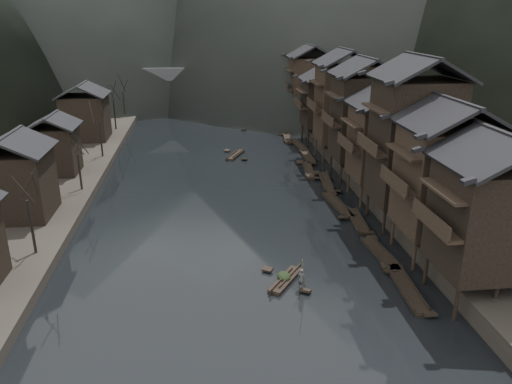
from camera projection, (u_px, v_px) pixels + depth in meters
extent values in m
plane|color=black|center=(237.00, 260.00, 42.52)|extent=(300.00, 300.00, 0.00)
cube|color=#2D2823|center=(427.00, 133.00, 83.28)|extent=(40.00, 200.00, 1.80)
cylinder|color=black|center=(457.00, 303.00, 33.85)|extent=(0.30, 0.30, 2.90)
cylinder|color=black|center=(426.00, 269.00, 38.34)|extent=(0.30, 0.30, 2.90)
cylinder|color=black|center=(495.00, 301.00, 34.14)|extent=(0.30, 0.30, 2.90)
cylinder|color=black|center=(460.00, 267.00, 38.63)|extent=(0.30, 0.30, 2.90)
cube|color=black|center=(492.00, 218.00, 34.68)|extent=(7.00, 6.00, 7.66)
cube|color=black|center=(437.00, 225.00, 34.39)|extent=(1.20, 5.70, 0.25)
cylinder|color=black|center=(414.00, 256.00, 40.39)|extent=(0.30, 0.30, 2.90)
cylinder|color=black|center=(393.00, 232.00, 44.88)|extent=(0.30, 0.30, 2.90)
cylinder|color=black|center=(447.00, 254.00, 40.68)|extent=(0.30, 0.30, 2.90)
cylinder|color=black|center=(422.00, 230.00, 45.17)|extent=(0.30, 0.30, 2.90)
cube|color=black|center=(446.00, 179.00, 41.04)|extent=(7.00, 6.00, 8.69)
cube|color=black|center=(399.00, 186.00, 40.77)|extent=(1.20, 5.70, 0.25)
cylinder|color=black|center=(384.00, 222.00, 46.94)|extent=(0.30, 0.30, 2.90)
cylinder|color=black|center=(368.00, 204.00, 51.42)|extent=(0.30, 0.30, 2.90)
cylinder|color=black|center=(412.00, 221.00, 47.22)|extent=(0.30, 0.30, 2.90)
cylinder|color=black|center=(393.00, 203.00, 51.71)|extent=(0.30, 0.30, 2.90)
cube|color=black|center=(413.00, 142.00, 47.10)|extent=(7.00, 6.00, 11.55)
cube|color=black|center=(372.00, 149.00, 46.87)|extent=(1.20, 5.70, 0.25)
cylinder|color=black|center=(361.00, 196.00, 53.48)|extent=(0.30, 0.30, 2.90)
cylinder|color=black|center=(348.00, 182.00, 57.96)|extent=(0.30, 0.30, 2.90)
cylinder|color=black|center=(386.00, 195.00, 53.77)|extent=(0.30, 0.30, 2.90)
cylinder|color=black|center=(371.00, 181.00, 58.25)|extent=(0.30, 0.30, 2.90)
cube|color=black|center=(385.00, 142.00, 54.26)|extent=(7.00, 6.00, 7.89)
cube|color=black|center=(349.00, 147.00, 53.98)|extent=(1.20, 5.70, 0.25)
cylinder|color=black|center=(341.00, 174.00, 60.95)|extent=(0.30, 0.30, 2.90)
cylinder|color=black|center=(331.00, 163.00, 65.44)|extent=(0.30, 0.30, 2.90)
cylinder|color=black|center=(363.00, 173.00, 61.24)|extent=(0.30, 0.30, 2.90)
cylinder|color=black|center=(351.00, 162.00, 65.73)|extent=(0.30, 0.30, 2.90)
cube|color=black|center=(363.00, 118.00, 61.36)|extent=(7.00, 6.00, 10.13)
cube|color=black|center=(331.00, 122.00, 61.11)|extent=(1.20, 5.70, 0.25)
cylinder|color=black|center=(323.00, 154.00, 69.36)|extent=(0.30, 0.30, 2.90)
cylinder|color=black|center=(316.00, 145.00, 73.85)|extent=(0.30, 0.30, 2.90)
cylinder|color=black|center=(343.00, 153.00, 69.65)|extent=(0.30, 0.30, 2.90)
cylinder|color=black|center=(334.00, 145.00, 74.14)|extent=(0.30, 0.30, 2.90)
cube|color=black|center=(343.00, 104.00, 69.71)|extent=(7.00, 6.00, 10.49)
cube|color=black|center=(315.00, 108.00, 69.46)|extent=(1.20, 5.70, 0.25)
cylinder|color=black|center=(308.00, 137.00, 78.71)|extent=(0.30, 0.30, 2.90)
cylinder|color=black|center=(302.00, 130.00, 83.19)|extent=(0.30, 0.30, 2.90)
cylinder|color=black|center=(325.00, 137.00, 79.00)|extent=(0.30, 0.30, 2.90)
cylinder|color=black|center=(318.00, 130.00, 83.48)|extent=(0.30, 0.30, 2.90)
cube|color=black|center=(325.00, 103.00, 79.61)|extent=(7.00, 6.00, 7.20)
cube|color=black|center=(301.00, 106.00, 79.31)|extent=(1.20, 5.70, 0.25)
cylinder|color=black|center=(294.00, 122.00, 89.92)|extent=(0.30, 0.30, 2.90)
cylinder|color=black|center=(290.00, 116.00, 94.41)|extent=(0.30, 0.30, 2.90)
cylinder|color=black|center=(309.00, 121.00, 90.21)|extent=(0.30, 0.30, 2.90)
cylinder|color=black|center=(304.00, 116.00, 94.70)|extent=(0.30, 0.30, 2.90)
cube|color=black|center=(310.00, 85.00, 90.40)|extent=(7.00, 6.00, 9.69)
cube|color=black|center=(288.00, 88.00, 90.15)|extent=(1.20, 5.70, 0.25)
cube|color=black|center=(17.00, 182.00, 48.19)|extent=(6.00, 6.00, 6.50)
cube|color=black|center=(56.00, 148.00, 61.39)|extent=(5.00, 5.00, 5.80)
cube|color=black|center=(86.00, 116.00, 78.05)|extent=(6.50, 6.50, 6.80)
cylinder|color=black|center=(28.00, 224.00, 40.82)|extent=(0.24, 0.24, 4.70)
cylinder|color=black|center=(73.00, 170.00, 55.83)|extent=(0.24, 0.24, 4.11)
cylinder|color=black|center=(96.00, 137.00, 68.68)|extent=(0.24, 0.24, 4.96)
cylinder|color=black|center=(116.00, 113.00, 85.00)|extent=(0.24, 0.24, 4.94)
cylinder|color=black|center=(124.00, 103.00, 95.14)|extent=(0.24, 0.24, 4.65)
cube|color=black|center=(406.00, 288.00, 37.88)|extent=(1.57, 7.39, 0.30)
cube|color=black|center=(406.00, 286.00, 37.82)|extent=(1.61, 7.25, 0.10)
cube|color=black|center=(387.00, 265.00, 41.09)|extent=(0.99, 0.96, 0.36)
cube|color=black|center=(429.00, 312.00, 34.57)|extent=(0.99, 0.96, 0.36)
cube|color=black|center=(381.00, 254.00, 43.19)|extent=(1.68, 6.46, 0.30)
cube|color=black|center=(381.00, 252.00, 43.13)|extent=(1.73, 6.34, 0.10)
cube|color=black|center=(372.00, 238.00, 46.02)|extent=(1.00, 0.87, 0.34)
cube|color=black|center=(391.00, 270.00, 40.26)|extent=(1.00, 0.87, 0.34)
cube|color=black|center=(357.00, 221.00, 50.08)|extent=(1.64, 6.36, 0.30)
cube|color=black|center=(357.00, 219.00, 50.02)|extent=(1.68, 6.24, 0.10)
cube|color=black|center=(346.00, 209.00, 52.81)|extent=(1.00, 0.85, 0.33)
cube|color=black|center=(369.00, 232.00, 47.25)|extent=(1.00, 0.85, 0.33)
cube|color=black|center=(337.00, 205.00, 54.20)|extent=(1.80, 7.55, 0.30)
cube|color=black|center=(337.00, 203.00, 54.14)|extent=(1.84, 7.40, 0.10)
cube|color=black|center=(332.00, 193.00, 57.53)|extent=(1.02, 1.00, 0.36)
cube|color=black|center=(343.00, 217.00, 50.78)|extent=(1.02, 1.00, 0.36)
cube|color=black|center=(326.00, 182.00, 61.60)|extent=(2.00, 7.52, 0.30)
cube|color=black|center=(326.00, 180.00, 61.54)|extent=(2.04, 7.38, 0.10)
cube|color=black|center=(316.00, 172.00, 64.82)|extent=(1.04, 1.02, 0.36)
cube|color=black|center=(337.00, 190.00, 58.28)|extent=(1.04, 1.02, 0.36)
cube|color=black|center=(308.00, 170.00, 66.09)|extent=(1.97, 7.52, 0.30)
cube|color=black|center=(308.00, 169.00, 66.03)|extent=(2.00, 7.38, 0.10)
cube|color=black|center=(300.00, 162.00, 69.31)|extent=(1.04, 1.01, 0.36)
cube|color=black|center=(317.00, 177.00, 62.77)|extent=(1.04, 1.01, 0.36)
cube|color=black|center=(308.00, 157.00, 71.97)|extent=(1.26, 6.94, 0.30)
cube|color=black|center=(308.00, 156.00, 71.90)|extent=(1.32, 6.81, 0.10)
cube|color=black|center=(303.00, 150.00, 75.01)|extent=(0.95, 0.87, 0.35)
cube|color=black|center=(313.00, 163.00, 68.82)|extent=(0.95, 0.87, 0.35)
cube|color=black|center=(299.00, 146.00, 78.25)|extent=(1.46, 6.78, 0.30)
cube|color=black|center=(299.00, 145.00, 78.19)|extent=(1.51, 6.65, 0.10)
cube|color=black|center=(296.00, 140.00, 81.24)|extent=(0.98, 0.88, 0.34)
cube|color=black|center=(302.00, 150.00, 75.17)|extent=(0.98, 0.88, 0.34)
cube|color=black|center=(287.00, 139.00, 82.60)|extent=(1.73, 6.27, 0.30)
cube|color=black|center=(287.00, 138.00, 82.54)|extent=(1.77, 6.15, 0.10)
cube|color=black|center=(283.00, 134.00, 85.28)|extent=(1.01, 0.86, 0.33)
cube|color=black|center=(292.00, 142.00, 79.83)|extent=(1.01, 0.86, 0.33)
cube|color=black|center=(236.00, 155.00, 73.15)|extent=(3.16, 5.49, 0.30)
cube|color=black|center=(236.00, 154.00, 73.09)|extent=(3.16, 5.40, 0.10)
cube|color=black|center=(227.00, 150.00, 75.27)|extent=(1.06, 0.97, 0.31)
cube|color=black|center=(244.00, 158.00, 70.94)|extent=(1.06, 0.97, 0.31)
cube|color=black|center=(249.00, 127.00, 91.16)|extent=(3.26, 5.41, 0.30)
cube|color=black|center=(249.00, 126.00, 91.10)|extent=(3.25, 5.34, 0.10)
cube|color=black|center=(254.00, 123.00, 93.47)|extent=(1.06, 0.98, 0.31)
cube|color=black|center=(244.00, 129.00, 88.76)|extent=(1.06, 0.98, 0.31)
cube|color=#4C4C4F|center=(211.00, 75.00, 107.35)|extent=(40.00, 6.00, 1.60)
cube|color=#4C4C4F|center=(211.00, 70.00, 104.39)|extent=(40.00, 0.50, 1.00)
cube|color=#4C4C4F|center=(211.00, 67.00, 109.44)|extent=(40.00, 0.50, 1.00)
cube|color=#4C4C4F|center=(146.00, 95.00, 107.24)|extent=(3.20, 6.00, 6.40)
cube|color=#4C4C4F|center=(191.00, 94.00, 108.24)|extent=(3.20, 6.00, 6.40)
cube|color=#4C4C4F|center=(232.00, 93.00, 109.19)|extent=(3.20, 6.00, 6.40)
cube|color=#4C4C4F|center=(275.00, 92.00, 110.19)|extent=(3.20, 6.00, 6.40)
cube|color=black|center=(286.00, 280.00, 39.00)|extent=(3.30, 4.24, 0.30)
cube|color=black|center=(286.00, 278.00, 38.94)|extent=(3.29, 4.19, 0.10)
cube|color=black|center=(267.00, 269.00, 40.49)|extent=(1.00, 0.93, 0.29)
cube|color=black|center=(305.00, 290.00, 37.43)|extent=(1.00, 0.93, 0.29)
ellipsoid|color=black|center=(284.00, 272.00, 38.96)|extent=(1.07, 1.40, 0.64)
imported|color=#4C4D4F|center=(302.00, 276.00, 37.42)|extent=(0.72, 0.68, 1.65)
cylinder|color=#8C7A51|center=(305.00, 242.00, 36.49)|extent=(0.96, 2.41, 3.93)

